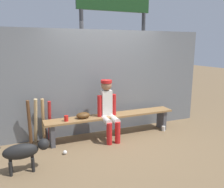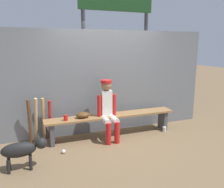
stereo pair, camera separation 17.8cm
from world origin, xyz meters
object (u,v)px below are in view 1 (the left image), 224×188
(bat_wood_tan, at_px, (43,120))
(dog, at_px, (25,151))
(scoreboard, at_px, (116,14))
(bat_aluminum_red, at_px, (50,121))
(player_seated, at_px, (108,108))
(baseball, at_px, (65,152))
(cup_on_ground, at_px, (163,128))
(dugout_bench, at_px, (112,119))
(bat_wood_dark, at_px, (29,123))
(cup_on_bench, at_px, (66,118))
(baseball_glove, at_px, (83,115))
(bat_wood_natural, at_px, (36,121))

(bat_wood_tan, height_order, dog, bat_wood_tan)
(scoreboard, bearing_deg, bat_aluminum_red, -152.35)
(bat_aluminum_red, bearing_deg, bat_wood_tan, 167.51)
(player_seated, xyz_separation_m, baseball, (-0.99, -0.36, -0.64))
(baseball, height_order, cup_on_ground, cup_on_ground)
(dugout_bench, xyz_separation_m, cup_on_ground, (1.21, -0.17, -0.33))
(dugout_bench, height_order, scoreboard, scoreboard)
(bat_wood_dark, bearing_deg, dugout_bench, -7.29)
(player_seated, bearing_deg, cup_on_ground, -2.50)
(cup_on_ground, height_order, cup_on_bench, cup_on_bench)
(player_seated, height_order, baseball_glove, player_seated)
(baseball_glove, bearing_deg, bat_wood_dark, 168.29)
(bat_wood_natural, height_order, scoreboard, scoreboard)
(bat_aluminum_red, distance_m, bat_wood_natural, 0.28)
(player_seated, relative_size, bat_aluminum_red, 1.45)
(cup_on_ground, xyz_separation_m, cup_on_bench, (-2.20, 0.12, 0.48))
(bat_wood_dark, bearing_deg, baseball_glove, -11.71)
(baseball_glove, relative_size, bat_wood_tan, 0.31)
(baseball_glove, bearing_deg, bat_wood_tan, 158.80)
(player_seated, xyz_separation_m, baseball_glove, (-0.51, 0.11, -0.13))
(bat_wood_dark, bearing_deg, bat_wood_tan, 16.57)
(baseball_glove, height_order, dog, baseball_glove)
(bat_wood_dark, xyz_separation_m, cup_on_ground, (2.86, -0.38, -0.40))
(baseball_glove, xyz_separation_m, dog, (-1.15, -0.81, -0.20))
(bat_wood_natural, relative_size, cup_on_bench, 8.62)
(bat_aluminum_red, distance_m, bat_wood_dark, 0.39)
(player_seated, relative_size, dog, 1.47)
(baseball_glove, height_order, scoreboard, scoreboard)
(dugout_bench, distance_m, scoreboard, 2.73)
(bat_wood_tan, xyz_separation_m, bat_wood_natural, (-0.15, -0.08, 0.02))
(player_seated, bearing_deg, bat_aluminum_red, 161.76)
(player_seated, distance_m, bat_wood_dark, 1.58)
(player_seated, xyz_separation_m, bat_wood_tan, (-1.26, 0.40, -0.22))
(cup_on_ground, relative_size, scoreboard, 0.03)
(bat_wood_tan, bearing_deg, bat_wood_dark, -163.43)
(bat_wood_natural, height_order, bat_wood_dark, bat_wood_natural)
(baseball, bearing_deg, bat_wood_dark, 128.35)
(baseball_glove, height_order, bat_wood_tan, bat_wood_tan)
(bat_wood_dark, bearing_deg, bat_wood_natural, -1.59)
(baseball, xyz_separation_m, dog, (-0.67, -0.34, 0.30))
(bat_wood_tan, xyz_separation_m, cup_on_bench, (0.40, -0.34, 0.08))
(baseball_glove, distance_m, bat_wood_dark, 1.05)
(bat_wood_dark, xyz_separation_m, cup_on_bench, (0.67, -0.26, 0.08))
(baseball, bearing_deg, bat_aluminum_red, 101.64)
(bat_wood_tan, bearing_deg, cup_on_ground, -10.06)
(bat_aluminum_red, height_order, bat_wood_dark, bat_wood_dark)
(baseball_glove, bearing_deg, dugout_bench, 0.00)
(bat_wood_natural, xyz_separation_m, dog, (-0.25, -1.02, -0.13))
(bat_wood_natural, relative_size, scoreboard, 0.25)
(baseball, relative_size, cup_on_bench, 0.67)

